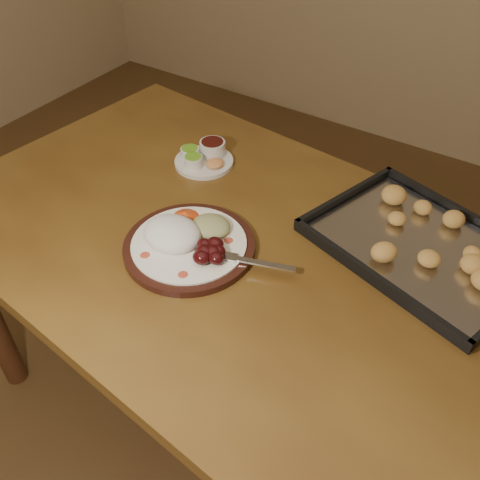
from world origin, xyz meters
The scene contains 5 objects.
ground centered at (0.00, 0.00, 0.00)m, with size 4.00×4.00×0.00m, color #523B1C.
dining_table centered at (0.17, 0.11, 0.65)m, with size 1.59×1.07×0.75m.
dinner_plate centered at (0.08, 0.03, 0.77)m, with size 0.40×0.30×0.07m.
condiment_saucer centered at (-0.09, 0.33, 0.77)m, with size 0.16×0.16×0.05m.
baking_tray centered at (0.53, 0.31, 0.76)m, with size 0.55×0.47×0.05m.
Camera 1 is at (0.67, -0.67, 1.58)m, focal length 40.00 mm.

